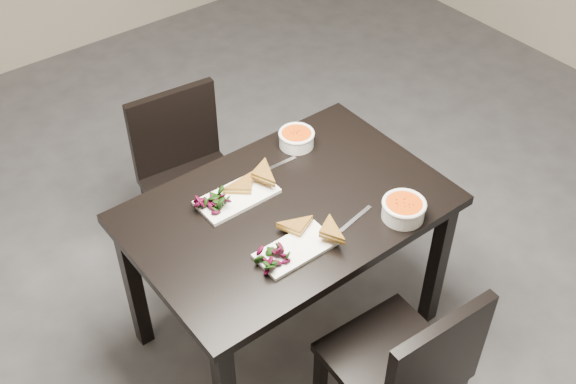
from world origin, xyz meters
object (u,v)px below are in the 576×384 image
at_px(soup_bowl_near, 404,208).
at_px(soup_bowl_far, 297,138).
at_px(chair_near, 408,366).
at_px(table, 288,224).
at_px(plate_far, 237,197).
at_px(chair_far, 188,171).
at_px(plate_near, 295,249).

distance_m(soup_bowl_near, soup_bowl_far, 0.58).
bearing_deg(chair_near, table, 93.58).
bearing_deg(table, plate_far, 130.43).
height_order(chair_far, plate_far, chair_far).
bearing_deg(soup_bowl_near, chair_far, 109.09).
bearing_deg(table, chair_near, -89.75).
bearing_deg(soup_bowl_far, soup_bowl_near, -85.55).
height_order(chair_far, soup_bowl_far, chair_far).
bearing_deg(plate_near, soup_bowl_near, -14.24).
bearing_deg(plate_near, chair_near, -75.23).
bearing_deg(chair_near, soup_bowl_far, 78.42).
relative_size(table, plate_near, 4.20).
bearing_deg(soup_bowl_far, table, -133.22).
xyz_separation_m(table, chair_near, (0.00, -0.68, -0.17)).
xyz_separation_m(plate_near, soup_bowl_near, (0.42, -0.11, 0.03)).
bearing_deg(plate_far, soup_bowl_far, 17.42).
xyz_separation_m(table, soup_bowl_near, (0.30, -0.31, 0.14)).
relative_size(table, soup_bowl_near, 7.23).
xyz_separation_m(table, plate_near, (-0.12, -0.20, 0.11)).
relative_size(table, chair_far, 1.41).
bearing_deg(chair_far, soup_bowl_near, -64.82).
relative_size(chair_near, soup_bowl_near, 5.12).
relative_size(chair_far, soup_bowl_far, 5.61).
xyz_separation_m(chair_near, chair_far, (-0.05, 1.37, 0.00)).
height_order(soup_bowl_near, soup_bowl_far, soup_bowl_near).
distance_m(table, soup_bowl_near, 0.45).
height_order(chair_near, chair_far, same).
xyz_separation_m(soup_bowl_near, soup_bowl_far, (-0.05, 0.58, -0.00)).
xyz_separation_m(plate_near, soup_bowl_far, (0.38, 0.47, 0.03)).
distance_m(chair_far, soup_bowl_near, 1.11).
xyz_separation_m(table, plate_far, (-0.13, 0.15, 0.11)).
distance_m(table, plate_near, 0.26).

